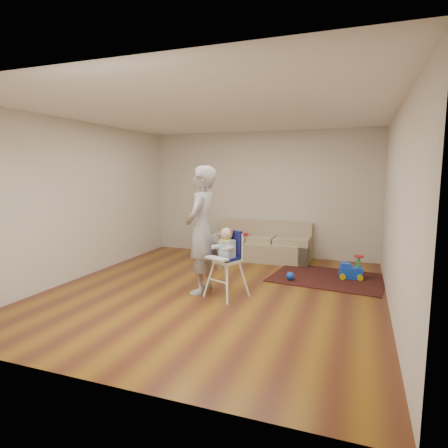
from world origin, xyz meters
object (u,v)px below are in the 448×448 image
(side_table, at_px, (208,245))
(toy_ball, at_px, (290,276))
(adult, at_px, (201,230))
(sofa, at_px, (262,241))
(ride_on_toy, at_px, (351,266))
(high_chair, at_px, (227,264))

(side_table, relative_size, toy_ball, 3.36)
(toy_ball, xyz_separation_m, adult, (-1.18, -1.05, 0.88))
(sofa, relative_size, side_table, 4.31)
(side_table, distance_m, ride_on_toy, 3.14)
(sofa, bearing_deg, side_table, -179.12)
(toy_ball, height_order, adult, adult)
(ride_on_toy, height_order, adult, adult)
(ride_on_toy, bearing_deg, high_chair, -145.38)
(side_table, distance_m, high_chair, 2.81)
(side_table, xyz_separation_m, high_chair, (1.32, -2.46, 0.27))
(side_table, xyz_separation_m, adult, (0.89, -2.39, 0.73))
(ride_on_toy, bearing_deg, sofa, 145.29)
(sofa, bearing_deg, high_chair, -88.05)
(sofa, xyz_separation_m, high_chair, (0.11, -2.49, 0.11))
(sofa, distance_m, ride_on_toy, 2.03)
(sofa, distance_m, toy_ball, 1.64)
(ride_on_toy, height_order, toy_ball, ride_on_toy)
(toy_ball, bearing_deg, side_table, 147.14)
(high_chair, bearing_deg, toy_ball, 79.75)
(ride_on_toy, bearing_deg, adult, -153.01)
(ride_on_toy, xyz_separation_m, high_chair, (-1.70, -1.61, 0.28))
(sofa, bearing_deg, adult, -98.20)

